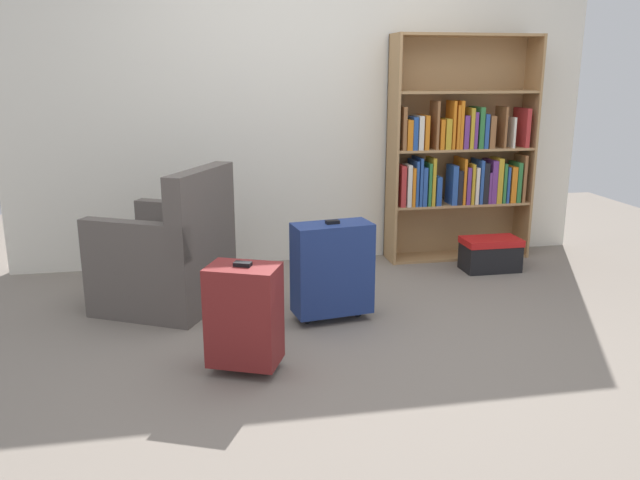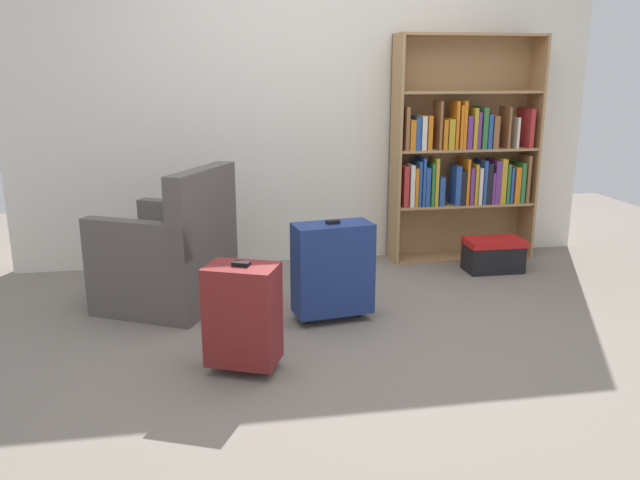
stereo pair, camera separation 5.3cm
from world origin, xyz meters
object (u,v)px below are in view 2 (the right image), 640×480
(mug, at_px, (254,296))
(armchair, at_px, (170,258))
(bookshelf, at_px, (462,155))
(suitcase_navy_blue, at_px, (333,269))
(storage_box, at_px, (493,254))
(suitcase_dark_red, at_px, (243,314))

(mug, bearing_deg, armchair, 172.22)
(bookshelf, distance_m, suitcase_navy_blue, 1.79)
(bookshelf, height_order, armchair, bookshelf)
(armchair, xyz_separation_m, suitcase_navy_blue, (0.97, -0.44, 0.01))
(storage_box, height_order, suitcase_dark_red, suitcase_dark_red)
(suitcase_navy_blue, bearing_deg, storage_box, 28.45)
(armchair, bearing_deg, suitcase_navy_blue, -24.18)
(bookshelf, relative_size, armchair, 1.84)
(storage_box, bearing_deg, suitcase_navy_blue, -151.55)
(armchair, bearing_deg, storage_box, 7.58)
(mug, xyz_separation_m, suitcase_navy_blue, (0.45, -0.37, 0.28))
(bookshelf, height_order, storage_box, bookshelf)
(mug, distance_m, storage_box, 1.88)
(bookshelf, bearing_deg, mug, -155.10)
(bookshelf, height_order, mug, bookshelf)
(suitcase_navy_blue, distance_m, suitcase_dark_red, 0.83)
(bookshelf, xyz_separation_m, suitcase_navy_blue, (-1.26, -1.16, -0.51))
(bookshelf, bearing_deg, suitcase_navy_blue, -137.43)
(bookshelf, relative_size, suitcase_dark_red, 3.03)
(storage_box, xyz_separation_m, suitcase_navy_blue, (-1.39, -0.75, 0.19))
(mug, xyz_separation_m, storage_box, (1.84, 0.39, 0.09))
(mug, height_order, suitcase_navy_blue, suitcase_navy_blue)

